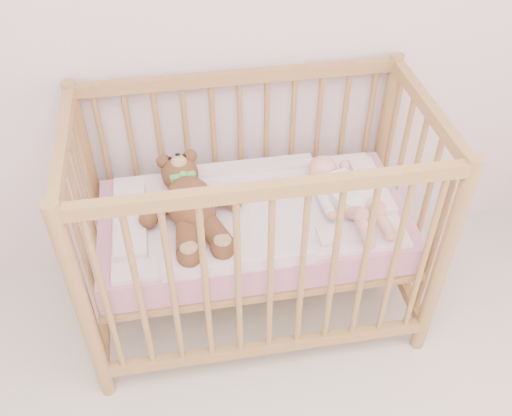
{
  "coord_description": "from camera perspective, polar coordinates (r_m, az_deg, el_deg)",
  "views": [
    {
      "loc": [
        -0.05,
        -0.05,
        2.07
      ],
      "look_at": [
        0.22,
        1.55,
        0.62
      ],
      "focal_mm": 40.0,
      "sensor_mm": 36.0,
      "label": 1
    }
  ],
  "objects": [
    {
      "name": "crib",
      "position": [
        2.3,
        -0.21,
        -1.41
      ],
      "size": [
        1.36,
        0.76,
        1.0
      ],
      "primitive_type": null,
      "color": "tan",
      "rests_on": "floor"
    },
    {
      "name": "mattress",
      "position": [
        2.31,
        -0.21,
        -1.68
      ],
      "size": [
        1.22,
        0.62,
        0.13
      ],
      "primitive_type": "cube",
      "color": "pink",
      "rests_on": "crib"
    },
    {
      "name": "blanket",
      "position": [
        2.25,
        -0.21,
        -0.3
      ],
      "size": [
        1.1,
        0.58,
        0.06
      ],
      "primitive_type": null,
      "color": "#F4A8C4",
      "rests_on": "mattress"
    },
    {
      "name": "baby",
      "position": [
        2.26,
        8.72,
        1.79
      ],
      "size": [
        0.39,
        0.58,
        0.13
      ],
      "primitive_type": null,
      "rotation": [
        0.0,
        0.0,
        0.28
      ],
      "color": "white",
      "rests_on": "blanket"
    },
    {
      "name": "teddy_bear",
      "position": [
        2.17,
        -6.51,
        0.29
      ],
      "size": [
        0.5,
        0.65,
        0.16
      ],
      "primitive_type": null,
      "rotation": [
        0.0,
        0.0,
        0.14
      ],
      "color": "brown",
      "rests_on": "blanket"
    }
  ]
}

